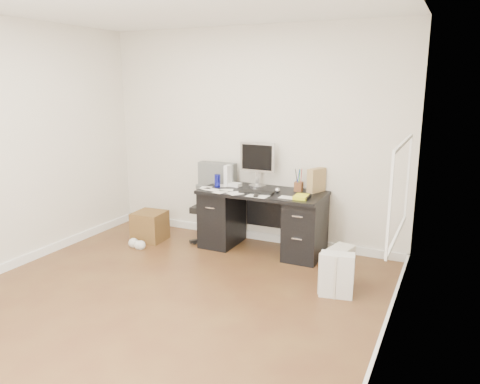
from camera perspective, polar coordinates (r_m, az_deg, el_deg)
The scene contains 18 objects.
ground at distance 4.64m, azimuth -8.98°, elevation -12.86°, with size 4.00×4.00×0.00m, color #4D2A18.
room_shell at distance 4.19m, azimuth -9.22°, elevation 7.99°, with size 4.02×4.02×2.71m.
desk at distance 5.72m, azimuth 2.72°, elevation -3.28°, with size 1.50×0.70×0.75m.
loose_papers at distance 5.66m, azimuth 0.69°, elevation 0.24°, with size 1.10×0.60×0.00m, color silver, non-canonical shape.
lcd_monitor at distance 5.80m, azimuth 2.15°, elevation 3.39°, with size 0.45×0.26×0.56m, color #ABACB0, non-canonical shape.
keyboard at distance 5.51m, azimuth 2.03°, elevation -0.02°, with size 0.40×0.14×0.02m, color black.
computer_mouse at distance 5.52m, azimuth 4.58°, elevation 0.20°, with size 0.07×0.07×0.07m, color #ABACB0.
travel_mug at distance 5.81m, azimuth -2.78°, elevation 1.39°, with size 0.07×0.07×0.16m, color #161A9C.
white_binder at distance 5.91m, azimuth -1.21°, elevation 2.11°, with size 0.11×0.23×0.26m, color silver.
magazine_file at distance 5.61m, azimuth 9.30°, elevation 1.43°, with size 0.12×0.24×0.28m, color olive.
pen_cup at distance 5.62m, azimuth 7.18°, elevation 1.46°, with size 0.11×0.11×0.27m, color #523217, non-canonical shape.
yellow_book at distance 5.30m, azimuth 7.55°, elevation -0.59°, with size 0.16×0.21×0.04m, color yellow.
paper_remote at distance 5.37m, azimuth 2.18°, elevation -0.39°, with size 0.25×0.20×0.02m, color silver, non-canonical shape.
office_chair at distance 5.99m, azimuth -3.38°, elevation -1.44°, with size 0.57×0.57×1.02m, color #494B49, non-canonical shape.
pc_tower at distance 4.81m, azimuth 11.74°, elevation -9.23°, with size 0.19×0.43×0.43m, color #ACA59B.
shopping_bag at distance 4.67m, azimuth 11.71°, elevation -9.86°, with size 0.32×0.23×0.43m, color silver.
wicker_basket at distance 6.24m, azimuth -10.93°, elevation -4.10°, with size 0.38×0.38×0.38m, color #4C3617.
desk_printer at distance 6.09m, azimuth -3.34°, elevation -5.22°, with size 0.33×0.27×0.19m, color slate.
Camera 1 is at (2.40, -3.41, 2.04)m, focal length 35.00 mm.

